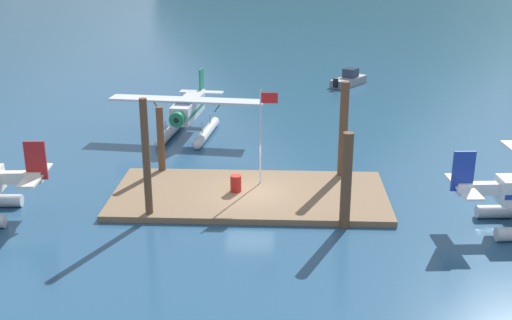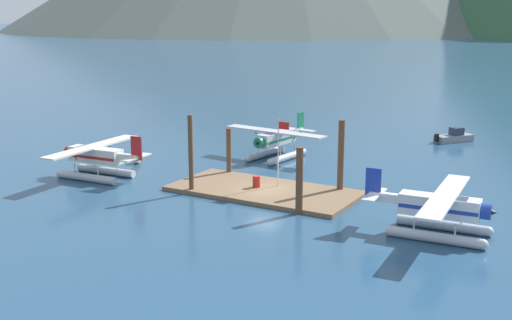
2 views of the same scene
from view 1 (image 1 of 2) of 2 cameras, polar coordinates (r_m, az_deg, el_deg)
The scene contains 10 objects.
ground_plane at distance 33.57m, azimuth -0.55°, elevation -3.37°, with size 1200.00×1200.00×0.00m, color navy.
dock_platform at distance 33.51m, azimuth -0.55°, elevation -3.13°, with size 14.24×6.77×0.30m, color brown.
piling_near_left at distance 30.48m, azimuth -9.73°, elevation -0.03°, with size 0.37×0.37×5.98m, color brown.
piling_near_right at distance 29.72m, azimuth 8.05°, elevation -1.85°, with size 0.50×0.50×4.62m, color brown.
piling_far_left at distance 36.49m, azimuth -8.47°, elevation 1.65°, with size 0.41×0.41×4.00m, color brown.
piling_far_right at distance 35.47m, azimuth 7.78°, elevation 2.50°, with size 0.48×0.48×5.59m, color brown.
flagpole at distance 33.60m, azimuth 0.64°, elevation 3.13°, with size 0.95×0.10×5.19m.
fuel_drum at distance 33.44m, azimuth -1.80°, elevation -2.10°, with size 0.62×0.62×0.88m.
seaplane_silver_bow_left at distance 43.67m, azimuth -6.08°, elevation 4.10°, with size 10.49×7.96×3.84m.
boat_grey_open_north at distance 59.95m, azimuth 8.31°, elevation 7.09°, with size 3.68×4.28×1.50m.
Camera 1 is at (1.68, -30.94, 12.91)m, focal length 44.93 mm.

